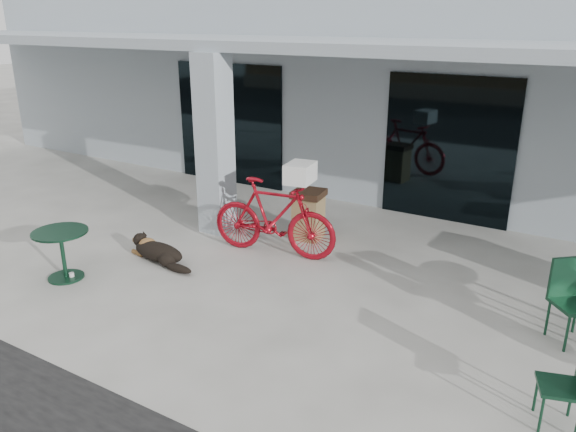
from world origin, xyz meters
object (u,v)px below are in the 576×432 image
Objects in this scene: cafe_table_near at (63,255)px; cafe_chair_far_b at (560,386)px; trash_receptacle at (308,214)px; bicycle at (274,217)px; dog at (159,251)px; cafe_chair_far_a at (575,304)px.

cafe_table_near is 6.63m from cafe_chair_far_b.
trash_receptacle reaches higher than cafe_chair_far_b.
bicycle reaches higher than cafe_table_near.
cafe_table_near is 0.91× the size of trash_receptacle.
trash_receptacle is (1.53, 2.10, 0.25)m from dog.
cafe_chair_far_a is 1.18× the size of cafe_chair_far_b.
cafe_chair_far_a is at bearing -16.87° from trash_receptacle.
dog is at bearing -126.04° from trash_receptacle.
cafe_chair_far_a is 1.16× the size of trash_receptacle.
cafe_table_near is 0.79× the size of cafe_chair_far_a.
bicycle is 1.89m from dog.
trash_receptacle is at bearing 122.24° from cafe_chair_far_a.
dog is (-1.39, -1.20, -0.45)m from bicycle.
cafe_chair_far_b is at bearing -129.37° from cafe_chair_far_a.
cafe_chair_far_a reaches higher than cafe_table_near.
cafe_table_near is at bearing 128.86° from bicycle.
cafe_table_near is 0.93× the size of cafe_chair_far_b.
cafe_table_near is at bearing 155.71° from cafe_chair_far_a.
cafe_table_near is 6.86m from cafe_chair_far_a.
bicycle is 3.21m from cafe_table_near.
dog is at bearing 146.95° from cafe_chair_far_a.
bicycle is 4.44m from cafe_chair_far_a.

